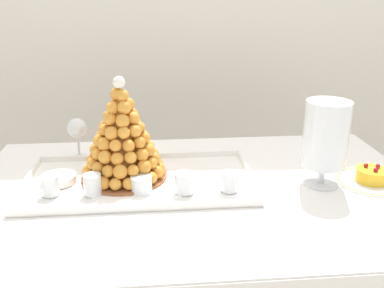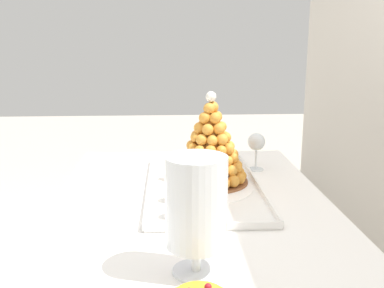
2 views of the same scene
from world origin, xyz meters
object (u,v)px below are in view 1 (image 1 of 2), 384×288
at_px(dessert_cup_centre, 141,185).
at_px(wine_glass, 77,130).
at_px(dessert_cup_mid_left, 93,185).
at_px(dessert_cup_right, 229,182).
at_px(serving_tray, 140,181).
at_px(macaron_goblet, 326,136).
at_px(dessert_cup_left, 50,186).
at_px(dessert_cup_mid_right, 185,183).
at_px(creme_brulee_ramekin, 59,178).
at_px(fruit_tart_plate, 372,178).
at_px(croquembouche, 123,139).

xyz_separation_m(dessert_cup_centre, wine_glass, (-0.22, 0.29, 0.07)).
height_order(dessert_cup_mid_left, dessert_cup_right, dessert_cup_mid_left).
height_order(serving_tray, macaron_goblet, macaron_goblet).
xyz_separation_m(dessert_cup_left, dessert_cup_mid_right, (0.37, -0.02, 0.00)).
height_order(dessert_cup_mid_left, macaron_goblet, macaron_goblet).
bearing_deg(macaron_goblet, wine_glass, 159.76).
bearing_deg(dessert_cup_centre, wine_glass, 126.67).
height_order(dessert_cup_left, dessert_cup_centre, dessert_cup_left).
bearing_deg(wine_glass, dessert_cup_centre, -53.33).
distance_m(creme_brulee_ramekin, macaron_goblet, 0.79).
bearing_deg(fruit_tart_plate, croquembouche, 173.07).
xyz_separation_m(croquembouche, wine_glass, (-0.17, 0.19, -0.03)).
bearing_deg(serving_tray, fruit_tart_plate, -5.13).
bearing_deg(fruit_tart_plate, dessert_cup_mid_left, -178.92).
bearing_deg(wine_glass, fruit_tart_plate, -17.18).
xyz_separation_m(dessert_cup_right, creme_brulee_ramekin, (-0.50, 0.10, -0.01)).
bearing_deg(dessert_cup_left, creme_brulee_ramekin, 86.23).
bearing_deg(croquembouche, creme_brulee_ramekin, -174.74).
bearing_deg(serving_tray, wine_glass, 134.23).
distance_m(dessert_cup_left, dessert_cup_right, 0.50).
bearing_deg(dessert_cup_mid_left, croquembouche, 52.33).
relative_size(dessert_cup_left, dessert_cup_mid_left, 0.94).
relative_size(creme_brulee_ramekin, wine_glass, 0.72).
bearing_deg(wine_glass, croquembouche, -49.07).
xyz_separation_m(croquembouche, dessert_cup_right, (0.30, -0.12, -0.10)).
height_order(dessert_cup_right, fruit_tart_plate, dessert_cup_right).
relative_size(dessert_cup_left, macaron_goblet, 0.22).
xyz_separation_m(macaron_goblet, fruit_tart_plate, (0.16, -0.00, -0.14)).
bearing_deg(dessert_cup_mid_right, dessert_cup_left, 177.19).
bearing_deg(wine_glass, dessert_cup_left, -96.57).
xyz_separation_m(creme_brulee_ramekin, macaron_goblet, (0.78, -0.07, 0.13)).
xyz_separation_m(serving_tray, wine_glass, (-0.21, 0.22, 0.10)).
bearing_deg(fruit_tart_plate, creme_brulee_ramekin, 175.58).
height_order(creme_brulee_ramekin, wine_glass, wine_glass).
distance_m(dessert_cup_centre, dessert_cup_mid_right, 0.12).
relative_size(serving_tray, macaron_goblet, 2.65).
bearing_deg(macaron_goblet, fruit_tart_plate, -1.36).
bearing_deg(dessert_cup_centre, serving_tray, 94.77).
bearing_deg(fruit_tart_plate, wine_glass, 162.82).
xyz_separation_m(dessert_cup_left, wine_glass, (0.03, 0.29, 0.07)).
distance_m(serving_tray, creme_brulee_ramekin, 0.24).
bearing_deg(dessert_cup_right, macaron_goblet, 6.37).
bearing_deg(fruit_tart_plate, dessert_cup_centre, -178.91).
xyz_separation_m(dessert_cup_mid_left, fruit_tart_plate, (0.82, 0.02, -0.02)).
relative_size(dessert_cup_mid_right, fruit_tart_plate, 0.29).
relative_size(dessert_cup_mid_left, fruit_tart_plate, 0.29).
bearing_deg(dessert_cup_left, macaron_goblet, 0.93).
bearing_deg(dessert_cup_centre, macaron_goblet, 1.82).
height_order(creme_brulee_ramekin, macaron_goblet, macaron_goblet).
relative_size(serving_tray, dessert_cup_left, 12.23).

